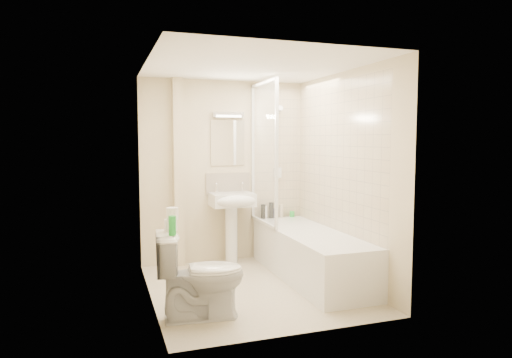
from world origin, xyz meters
name	(u,v)px	position (x,y,z in m)	size (l,w,h in m)	color
floor	(254,288)	(0.00, 0.00, 0.00)	(2.50, 2.50, 0.00)	beige
wall_back	(224,171)	(0.00, 1.25, 1.20)	(2.20, 0.02, 2.40)	beige
wall_left	(149,182)	(-1.10, 0.00, 1.20)	(0.02, 2.50, 2.40)	beige
wall_right	(344,177)	(1.10, 0.00, 1.20)	(0.02, 2.50, 2.40)	beige
ceiling	(254,66)	(0.00, 0.00, 2.40)	(2.20, 2.50, 0.02)	white
tile_back	(277,154)	(0.75, 1.24, 1.42)	(0.70, 0.01, 1.75)	beige
tile_right	(337,157)	(1.09, 0.15, 1.42)	(0.01, 2.10, 1.75)	beige
pipe_boxing	(178,173)	(-0.62, 1.19, 1.20)	(0.12, 0.12, 2.40)	beige
splashback	(228,184)	(0.05, 1.24, 1.03)	(0.60, 0.01, 0.30)	beige
mirror	(228,143)	(0.05, 1.24, 1.58)	(0.46, 0.01, 0.60)	white
strip_light	(228,115)	(0.05, 1.22, 1.95)	(0.42, 0.07, 0.07)	silver
bathtub	(310,253)	(0.75, 0.15, 0.29)	(0.70, 2.10, 0.55)	white
shower_screen	(264,153)	(0.40, 0.80, 1.45)	(0.04, 0.92, 1.80)	white
shower_fixture	(278,145)	(0.75, 1.19, 1.55)	(0.10, 0.16, 0.99)	white
pedestal_sink	(233,208)	(0.05, 1.01, 0.75)	(0.55, 0.50, 1.06)	white
bottle_black_a	(263,211)	(0.52, 1.16, 0.65)	(0.06, 0.06, 0.19)	black
bottle_white_a	(265,212)	(0.56, 1.16, 0.64)	(0.05, 0.05, 0.17)	white
bottle_black_b	(271,210)	(0.64, 1.16, 0.66)	(0.07, 0.07, 0.21)	black
bottle_blue	(275,213)	(0.69, 1.16, 0.61)	(0.06, 0.06, 0.13)	#12184F
bottle_cream	(281,211)	(0.79, 1.16, 0.64)	(0.07, 0.07, 0.18)	beige
bottle_green	(292,214)	(0.95, 1.16, 0.59)	(0.07, 0.07, 0.08)	green
toilet	(201,275)	(-0.72, -0.64, 0.40)	(0.83, 0.53, 0.80)	white
toilet_roll_lower	(171,225)	(-0.97, -0.53, 0.86)	(0.11, 0.11, 0.11)	white
toilet_roll_upper	(172,214)	(-0.95, -0.55, 0.96)	(0.11, 0.11, 0.11)	white
green_bottle	(172,226)	(-0.98, -0.73, 0.89)	(0.06, 0.06, 0.17)	green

